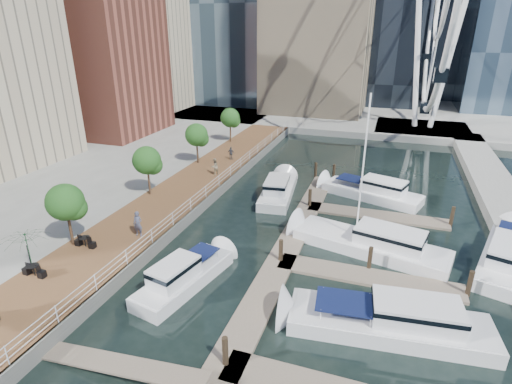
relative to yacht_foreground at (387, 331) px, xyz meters
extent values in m
plane|color=black|center=(-10.44, -3.15, 0.00)|extent=(520.00, 520.00, 0.00)
cube|color=brown|center=(-19.44, 11.85, 0.50)|extent=(6.00, 60.00, 1.00)
cube|color=#595954|center=(-16.44, 11.85, 0.50)|extent=(0.25, 60.00, 1.00)
cube|color=gray|center=(-10.44, 98.85, 0.50)|extent=(200.00, 114.00, 1.00)
cube|color=gray|center=(3.56, 48.85, 0.50)|extent=(14.00, 12.00, 1.00)
cube|color=#6D6051|center=(-7.44, 6.85, 0.10)|extent=(2.00, 32.00, 0.20)
cube|color=#6D6051|center=(-1.44, 4.85, 0.10)|extent=(12.00, 2.00, 0.20)
cube|color=#6D6051|center=(-1.44, 14.85, 0.10)|extent=(12.00, 2.00, 0.20)
cube|color=brown|center=(-40.44, 30.85, 11.00)|extent=(12.00, 14.00, 20.00)
cube|color=#BCAD8E|center=(-46.44, 46.85, 15.00)|extent=(14.00, 16.00, 28.00)
cylinder|color=white|center=(1.06, 48.85, 14.00)|extent=(0.80, 0.80, 26.00)
cylinder|color=white|center=(6.06, 48.85, 14.00)|extent=(0.80, 0.80, 26.00)
cylinder|color=#3F2B1C|center=(-21.84, 0.85, 2.20)|extent=(0.20, 0.20, 2.40)
sphere|color=#265B1E|center=(-21.84, 0.85, 4.30)|extent=(2.60, 2.60, 2.60)
cylinder|color=#3F2B1C|center=(-21.84, 10.85, 2.20)|extent=(0.20, 0.20, 2.40)
sphere|color=#265B1E|center=(-21.84, 10.85, 4.30)|extent=(2.60, 2.60, 2.60)
cylinder|color=#3F2B1C|center=(-21.84, 20.85, 2.20)|extent=(0.20, 0.20, 2.40)
sphere|color=#265B1E|center=(-21.84, 20.85, 4.30)|extent=(2.60, 2.60, 2.60)
cylinder|color=#3F2B1C|center=(-21.84, 30.85, 2.20)|extent=(0.20, 0.20, 2.40)
sphere|color=#265B1E|center=(-21.84, 30.85, 4.30)|extent=(2.60, 2.60, 2.60)
imported|color=#4B4D64|center=(-18.09, 3.50, 1.97)|extent=(0.75, 0.53, 1.94)
imported|color=gray|center=(-18.32, 17.77, 1.89)|extent=(0.97, 1.07, 1.78)
imported|color=#373A44|center=(-18.66, 23.24, 1.77)|extent=(0.93, 0.44, 1.54)
imported|color=#0E3616|center=(-21.94, -2.69, 2.35)|extent=(3.25, 3.30, 2.70)
camera|label=1|loc=(-1.24, -18.74, 15.34)|focal=28.00mm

